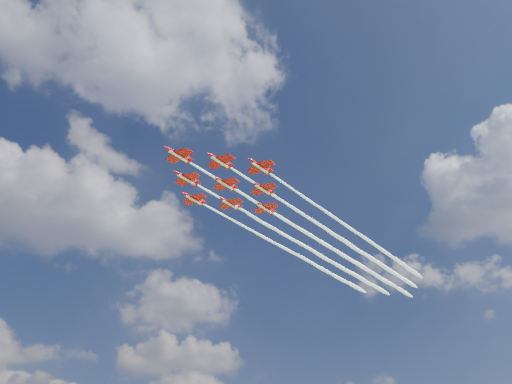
% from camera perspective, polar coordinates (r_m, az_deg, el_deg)
% --- Properties ---
extents(jet_lead, '(101.43, 66.24, 2.43)m').
position_cam_1_polar(jet_lead, '(174.03, 5.08, -4.25)').
color(jet_lead, '#BB0A11').
extents(jet_row2_port, '(101.43, 66.24, 2.43)m').
position_cam_1_polar(jet_row2_port, '(177.77, 8.63, -4.63)').
color(jet_row2_port, '#BB0A11').
extents(jet_row2_starb, '(101.43, 66.24, 2.43)m').
position_cam_1_polar(jet_row2_starb, '(184.31, 5.09, -5.93)').
color(jet_row2_starb, '#BB0A11').
extents(jet_row3_port, '(101.43, 66.24, 2.43)m').
position_cam_1_polar(jet_row3_port, '(182.16, 12.03, -4.98)').
color(jet_row3_port, '#BB0A11').
extents(jet_row3_centre, '(101.43, 66.24, 2.43)m').
position_cam_1_polar(jet_row3_centre, '(188.06, 8.45, -6.25)').
color(jet_row3_centre, '#BB0A11').
extents(jet_row3_starb, '(101.43, 66.24, 2.43)m').
position_cam_1_polar(jet_row3_starb, '(194.73, 5.10, -7.43)').
color(jet_row3_starb, '#BB0A11').
extents(jet_row4_port, '(101.43, 66.24, 2.43)m').
position_cam_1_polar(jet_row4_port, '(192.44, 11.68, -6.55)').
color(jet_row4_port, '#BB0A11').
extents(jet_row4_starb, '(101.43, 66.24, 2.43)m').
position_cam_1_polar(jet_row4_starb, '(198.50, 8.29, -7.71)').
color(jet_row4_starb, '#BB0A11').
extents(jet_tail, '(101.43, 66.24, 2.43)m').
position_cam_1_polar(jet_tail, '(202.85, 11.37, -7.96)').
color(jet_tail, '#BB0A11').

